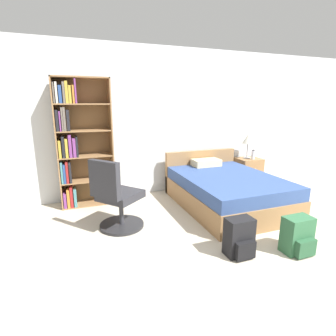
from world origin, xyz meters
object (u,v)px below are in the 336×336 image
object	(u,v)px
water_bottle	(253,155)
office_chair	(116,199)
backpack_black	(240,238)
bookshelf	(77,142)
nightstand	(248,172)
backpack_green	(298,236)
table_lamp	(248,140)
bed	(225,189)

from	to	relation	value
water_bottle	office_chair	bearing A→B (deg)	-161.76
office_chair	backpack_black	size ratio (longest dim) A/B	2.27
bookshelf	nightstand	bearing A→B (deg)	-0.54
office_chair	backpack_green	size ratio (longest dim) A/B	2.32
water_bottle	backpack_black	distance (m)	2.70
water_bottle	nightstand	bearing A→B (deg)	98.29
backpack_green	backpack_black	distance (m)	0.66
table_lamp	backpack_black	xyz separation A→B (m)	(-1.67, -2.17, -0.73)
office_chair	water_bottle	size ratio (longest dim) A/B	5.05
bookshelf	water_bottle	size ratio (longest dim) A/B	10.53
bed	nightstand	distance (m)	1.31
table_lamp	backpack_black	world-z (taller)	table_lamp
water_bottle	backpack_black	bearing A→B (deg)	-130.23
bed	backpack_green	xyz separation A→B (m)	(-0.02, -1.52, -0.07)
water_bottle	backpack_green	bearing A→B (deg)	-115.99
water_bottle	backpack_green	xyz separation A→B (m)	(-1.08, -2.21, -0.45)
bookshelf	bed	bearing A→B (deg)	-20.41
backpack_black	bookshelf	bearing A→B (deg)	125.72
office_chair	table_lamp	world-z (taller)	table_lamp
table_lamp	water_bottle	size ratio (longest dim) A/B	2.57
table_lamp	water_bottle	world-z (taller)	table_lamp
office_chair	backpack_green	bearing A→B (deg)	-35.33
nightstand	backpack_black	world-z (taller)	nightstand
backpack_green	nightstand	bearing A→B (deg)	65.29
backpack_black	nightstand	bearing A→B (deg)	51.37
table_lamp	water_bottle	distance (m)	0.32
office_chair	water_bottle	bearing A→B (deg)	18.24
office_chair	backpack_black	xyz separation A→B (m)	(1.15, -1.09, -0.22)
bed	backpack_green	distance (m)	1.52
bookshelf	office_chair	xyz separation A→B (m)	(0.41, -1.08, -0.62)
office_chair	nightstand	bearing A→B (deg)	20.13
bookshelf	backpack_green	bearing A→B (deg)	-46.88
bookshelf	water_bottle	distance (m)	3.30
backpack_black	office_chair	bearing A→B (deg)	136.60
bookshelf	table_lamp	xyz separation A→B (m)	(3.23, 0.00, -0.11)
bookshelf	office_chair	distance (m)	1.31
backpack_green	water_bottle	bearing A→B (deg)	64.01
backpack_green	backpack_black	size ratio (longest dim) A/B	0.98
bed	water_bottle	xyz separation A→B (m)	(1.06, 0.69, 0.38)
bookshelf	nightstand	world-z (taller)	bookshelf
bookshelf	bed	world-z (taller)	bookshelf
backpack_green	backpack_black	xyz separation A→B (m)	(-0.64, 0.18, 0.00)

